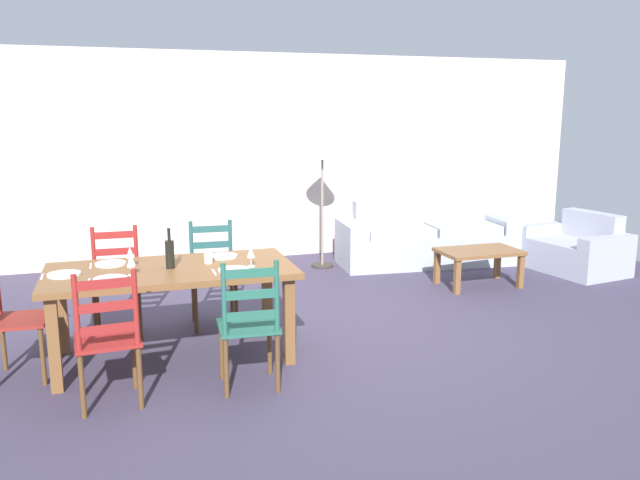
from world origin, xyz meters
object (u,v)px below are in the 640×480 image
Objects in this scene: armchair_upholstered at (577,251)px; dining_chair_far_left at (117,282)px; dining_chair_head_west at (11,317)px; coffee_cup_primary at (208,258)px; dining_chair_near_left at (108,338)px; wine_glass_far_left at (130,253)px; couch at (425,241)px; coffee_table at (479,255)px; wine_bottle at (170,253)px; wine_glass_near_right at (251,253)px; dining_chair_far_right at (213,274)px; wine_glass_near_left at (131,261)px; dining_chair_near_right at (249,324)px; standing_lamp at (322,156)px; dining_table at (171,279)px.

dining_chair_far_left is at bearing -172.57° from armchair_upholstered.
coffee_cup_primary is (1.46, 0.10, 0.32)m from dining_chair_head_west.
dining_chair_near_left is 5.96× the size of wine_glass_far_left.
coffee_table is at bearing -87.47° from couch.
wine_bottle is 1.96× the size of wine_glass_near_right.
dining_chair_head_west is 10.67× the size of coffee_cup_primary.
dining_chair_far_right reaches higher than wine_glass_near_left.
wine_bottle is at bearing 56.45° from dining_chair_near_left.
couch is at bearing 46.52° from dining_chair_near_right.
dining_chair_near_left is 1.46m from dining_chair_far_left.
dining_chair_head_west reaches higher than armchair_upholstered.
wine_bottle is (1.15, 0.03, 0.39)m from dining_chair_head_west.
wine_glass_near_left is 0.07× the size of couch.
dining_chair_near_right reaches higher than coffee_table.
dining_chair_near_right is (0.95, -0.01, 0.00)m from dining_chair_near_left.
coffee_cup_primary is (-0.30, 0.22, -0.07)m from wine_glass_near_right.
dining_table is at bearing -128.86° from standing_lamp.
dining_chair_near_right is at bearing -88.72° from dining_chair_far_right.
dining_chair_near_left is (-0.48, -0.73, -0.19)m from dining_table.
dining_table is at bearing -164.07° from armchair_upholstered.
standing_lamp is (1.65, 1.82, 0.93)m from dining_chair_far_right.
dining_chair_head_west is at bearing -134.19° from dining_chair_far_left.
dining_chair_near_left is at bearing -127.74° from standing_lamp.
wine_glass_near_right is (1.76, -0.12, 0.38)m from dining_chair_head_west.
coffee_cup_primary is (0.31, 0.07, -0.07)m from wine_bottle.
couch reaches higher than coffee_table.
wine_bottle reaches higher than dining_table.
dining_chair_near_left is 1.75m from dining_chair_far_right.
dining_chair_far_right reaches higher than coffee_table.
wine_glass_near_right is at bearing -3.86° from dining_chair_head_west.
standing_lamp reaches higher than couch.
wine_bottle is at bearing -60.53° from dining_chair_far_left.
coffee_cup_primary is (-0.16, 0.80, 0.32)m from dining_chair_near_right.
dining_chair_near_right and dining_chair_far_left have the same top height.
standing_lamp is at bearing 54.78° from coffee_cup_primary.
dining_chair_near_right is at bearing -37.77° from wine_glass_near_left.
dining_table is at bearing -21.81° from wine_glass_far_left.
dining_chair_near_left reaches higher than armchair_upholstered.
dining_chair_head_west is at bearing -176.12° from coffee_cup_primary.
standing_lamp is at bearing 36.59° from dining_chair_far_left.
dining_chair_near_right is at bearing -133.48° from couch.
dining_chair_near_right is 0.71m from wine_glass_near_right.
wine_glass_near_right is at bearing -155.18° from coffee_table.
dining_chair_far_left is 0.85m from dining_chair_far_right.
coffee_table is 0.71× the size of armchair_upholstered.
dining_chair_near_right is at bearing -115.94° from standing_lamp.
wine_glass_near_left is 1.00× the size of wine_glass_near_right.
standing_lamp reaches higher than dining_chair_far_left.
couch is at bearing 42.02° from wine_glass_near_right.
dining_chair_near_right is 0.41× the size of couch.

